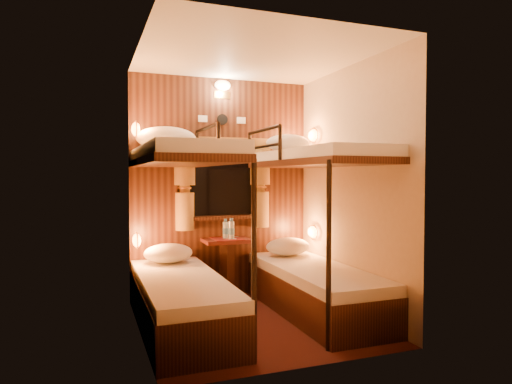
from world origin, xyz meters
name	(u,v)px	position (x,y,z in m)	size (l,w,h in m)	color
floor	(254,322)	(0.00, 0.00, 0.00)	(2.10, 2.10, 0.00)	#3C1910
ceiling	(254,55)	(0.00, 0.00, 2.40)	(2.10, 2.10, 0.00)	silver
wall_back	(222,187)	(0.00, 1.05, 1.20)	(2.40, 2.40, 0.00)	#C6B293
wall_front	(306,195)	(0.00, -1.05, 1.20)	(2.40, 2.40, 0.00)	#C6B293
wall_left	(140,191)	(-1.00, 0.00, 1.20)	(2.40, 2.40, 0.00)	#C6B293
wall_right	(350,189)	(1.00, 0.00, 1.20)	(2.40, 2.40, 0.00)	#C6B293
back_panel	(222,187)	(0.00, 1.04, 1.20)	(2.00, 0.03, 2.40)	black
bunk_left	(181,264)	(-0.65, 0.07, 0.56)	(0.72, 1.90, 1.82)	black
bunk_right	(314,255)	(0.65, 0.07, 0.56)	(0.72, 1.90, 1.82)	black
window	(223,189)	(0.00, 1.00, 1.18)	(1.00, 0.12, 0.79)	black
curtains	(224,182)	(0.00, 0.97, 1.26)	(1.10, 0.22, 1.00)	olive
back_fixtures	(223,92)	(0.00, 1.00, 2.25)	(0.54, 0.09, 0.48)	black
reading_lamps	(231,184)	(0.00, 0.70, 1.24)	(2.00, 0.20, 1.25)	orange
table	(227,260)	(0.00, 0.85, 0.41)	(0.50, 0.34, 0.66)	#5F1F15
bottle_left	(225,230)	(-0.01, 0.87, 0.74)	(0.06, 0.06, 0.21)	#99BFE5
bottle_right	(231,230)	(0.03, 0.79, 0.75)	(0.07, 0.07, 0.23)	#99BFE5
sachet_a	(233,239)	(0.05, 0.79, 0.65)	(0.07, 0.06, 0.01)	silver
sachet_b	(235,237)	(0.12, 0.94, 0.65)	(0.07, 0.05, 0.01)	silver
pillow_lower_left	(168,253)	(-0.65, 0.73, 0.55)	(0.49, 0.35, 0.19)	silver
pillow_lower_right	(288,247)	(0.65, 0.69, 0.55)	(0.49, 0.35, 0.19)	silver
pillow_upper_left	(166,138)	(-0.65, 0.80, 1.71)	(0.61, 0.43, 0.24)	silver
pillow_upper_right	(288,143)	(0.65, 0.70, 1.68)	(0.50, 0.35, 0.19)	silver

